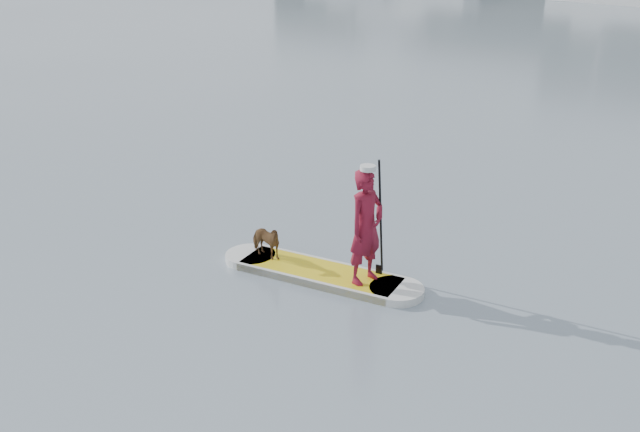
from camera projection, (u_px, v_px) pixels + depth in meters
The scene contains 6 objects.
ground at pixel (373, 283), 10.65m from camera, with size 140.00×140.00×0.00m, color slate.
paddleboard at pixel (320, 273), 10.82m from camera, with size 3.26×1.23×0.12m.
paddler at pixel (366, 227), 10.16m from camera, with size 0.62×0.41×1.70m, color maroon.
white_cap at pixel (368, 168), 9.83m from camera, with size 0.22×0.22×0.07m, color silver.
dog at pixel (265, 241), 11.11m from camera, with size 0.30×0.66×0.56m, color #51341B.
paddle at pixel (380, 232), 10.43m from camera, with size 0.10×0.30×2.00m.
Camera 1 is at (5.12, -8.03, 4.94)m, focal length 40.00 mm.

